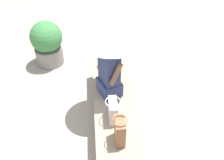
% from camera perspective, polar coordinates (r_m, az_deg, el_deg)
% --- Properties ---
extents(ground_plane, '(14.00, 14.00, 0.00)m').
position_cam_1_polar(ground_plane, '(3.81, 0.61, -10.19)').
color(ground_plane, '#9E9384').
extents(stone_bench, '(2.38, 0.59, 0.42)m').
position_cam_1_polar(stone_bench, '(3.65, 0.63, -8.09)').
color(stone_bench, gray).
rests_on(stone_bench, ground).
extents(person_seated, '(0.51, 0.39, 0.90)m').
position_cam_1_polar(person_seated, '(3.44, -0.66, 1.91)').
color(person_seated, navy).
rests_on(person_seated, stone_bench).
extents(parasol, '(0.76, 0.76, 1.02)m').
position_cam_1_polar(parasol, '(3.22, -0.18, 10.01)').
color(parasol, '#B7B7BC').
rests_on(parasol, stone_bench).
extents(handbag_black, '(0.24, 0.18, 0.38)m').
position_cam_1_polar(handbag_black, '(4.00, 0.21, 4.41)').
color(handbag_black, '#335184').
rests_on(handbag_black, stone_bench).
extents(tote_bag_canvas, '(0.23, 0.18, 0.38)m').
position_cam_1_polar(tote_bag_canvas, '(2.96, 1.91, -11.66)').
color(tote_bag_canvas, brown).
rests_on(tote_bag_canvas, stone_bench).
extents(shoulder_bag_spare, '(0.27, 0.20, 0.32)m').
position_cam_1_polar(shoulder_bag_spare, '(3.21, 0.24, -6.99)').
color(shoulder_bag_spare, silver).
rests_on(shoulder_bag_spare, stone_bench).
extents(planter_near, '(0.60, 0.60, 0.88)m').
position_cam_1_polar(planter_near, '(4.89, -14.73, 8.32)').
color(planter_near, gray).
rests_on(planter_near, ground).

